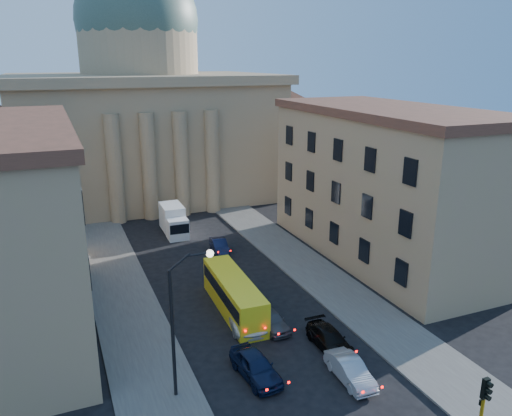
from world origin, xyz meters
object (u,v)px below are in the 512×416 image
(street_lamp, at_px, (181,313))
(city_bus, at_px, (234,294))
(car_right_near, at_px, (350,370))
(box_truck, at_px, (174,221))
(traffic_light, at_px, (482,409))
(car_left_near, at_px, (256,366))

(street_lamp, bearing_deg, city_bus, 53.93)
(car_right_near, xyz_separation_m, city_bus, (-3.52, 11.00, 0.78))
(car_right_near, distance_m, box_truck, 30.90)
(traffic_light, relative_size, box_truck, 0.75)
(street_lamp, xyz_separation_m, box_truck, (6.17, 28.16, -3.80))
(car_right_near, relative_size, city_bus, 0.43)
(car_left_near, bearing_deg, car_right_near, -30.77)
(car_left_near, xyz_separation_m, city_bus, (1.70, 8.51, 0.69))
(street_lamp, relative_size, car_left_near, 1.92)
(traffic_light, relative_size, car_right_near, 1.02)
(street_lamp, xyz_separation_m, car_right_near, (9.69, -2.53, -4.59))
(traffic_light, height_order, car_left_near, traffic_light)
(traffic_light, xyz_separation_m, box_truck, (-6.10, 38.16, -1.10))
(street_lamp, height_order, car_left_near, street_lamp)
(city_bus, xyz_separation_m, box_truck, (0.00, 19.70, 0.02))
(street_lamp, xyz_separation_m, city_bus, (6.17, 8.47, -3.81))
(car_left_near, relative_size, car_right_near, 1.09)
(traffic_light, relative_size, city_bus, 0.44)
(traffic_light, height_order, city_bus, traffic_light)
(street_lamp, relative_size, box_truck, 1.53)
(car_right_near, bearing_deg, city_bus, 109.69)
(traffic_light, height_order, street_lamp, street_lamp)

